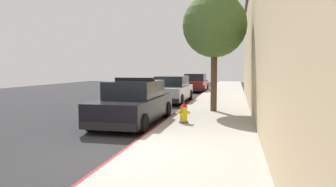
# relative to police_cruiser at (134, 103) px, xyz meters

# --- Properties ---
(ground_plane) EXTENTS (32.81, 60.00, 0.20)m
(ground_plane) POSITION_rel_police_cruiser_xyz_m (-3.28, 5.68, -0.84)
(ground_plane) COLOR #2B2B2D
(sidewalk_pavement) EXTENTS (3.10, 60.00, 0.13)m
(sidewalk_pavement) POSITION_rel_police_cruiser_xyz_m (2.72, 5.68, -0.68)
(sidewalk_pavement) COLOR #ADA89E
(sidewalk_pavement) RESTS_ON ground
(curb_painted_edge) EXTENTS (0.08, 60.00, 0.13)m
(curb_painted_edge) POSITION_rel_police_cruiser_xyz_m (1.13, 5.68, -0.68)
(curb_painted_edge) COLOR maroon
(curb_painted_edge) RESTS_ON ground
(police_cruiser) EXTENTS (1.94, 4.84, 1.68)m
(police_cruiser) POSITION_rel_police_cruiser_xyz_m (0.00, 0.00, 0.00)
(police_cruiser) COLOR black
(police_cruiser) RESTS_ON ground
(parked_car_silver_ahead) EXTENTS (1.94, 4.84, 1.56)m
(parked_car_silver_ahead) POSITION_rel_police_cruiser_xyz_m (-0.12, 7.36, -0.00)
(parked_car_silver_ahead) COLOR #B2B5BA
(parked_car_silver_ahead) RESTS_ON ground
(parked_car_dark_far) EXTENTS (1.94, 4.84, 1.56)m
(parked_car_dark_far) POSITION_rel_police_cruiser_xyz_m (0.14, 16.33, -0.00)
(parked_car_dark_far) COLOR maroon
(parked_car_dark_far) RESTS_ON ground
(fire_hydrant) EXTENTS (0.44, 0.40, 0.76)m
(fire_hydrant) POSITION_rel_police_cruiser_xyz_m (1.89, -0.28, -0.26)
(fire_hydrant) COLOR #4C4C51
(fire_hydrant) RESTS_ON sidewalk_pavement
(street_tree) EXTENTS (2.80, 2.80, 5.15)m
(street_tree) POSITION_rel_police_cruiser_xyz_m (2.68, 3.01, 3.12)
(street_tree) COLOR brown
(street_tree) RESTS_ON sidewalk_pavement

